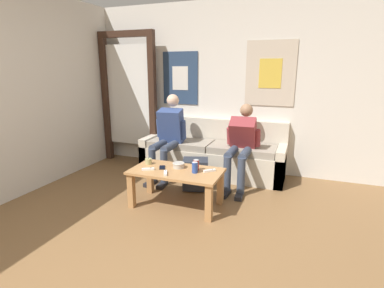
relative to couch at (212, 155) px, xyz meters
The scene contains 15 objects.
wall_back 1.06m from the couch, 65.47° to the left, with size 10.00×0.07×2.55m.
door_frame 1.76m from the couch, behind, with size 1.00×0.10×2.15m.
couch is the anchor object (origin of this frame).
coffee_table 1.23m from the couch, 92.91° to the right, with size 1.05×0.56×0.44m.
person_seated_adult 0.76m from the couch, 147.81° to the right, with size 0.47×0.81×1.20m.
person_seated_teen 0.67m from the couch, 32.11° to the right, with size 0.47×0.94×1.09m.
backpack 0.67m from the couch, 92.70° to the right, with size 0.40×0.38×0.40m.
ceramic_bowl 1.15m from the couch, 93.49° to the right, with size 0.14×0.14×0.06m.
pillar_candle 1.25m from the couch, 112.34° to the right, with size 0.08×0.08×0.08m.
drink_can_blue 1.26m from the couch, 82.17° to the right, with size 0.07×0.07×0.12m.
drink_can_red 1.17m from the couch, 82.47° to the right, with size 0.07×0.07×0.12m.
game_controller_near_left 1.19m from the couch, 74.59° to the right, with size 0.13×0.12×0.03m.
game_controller_near_right 1.39m from the couch, 105.31° to the right, with size 0.14×0.10×0.03m.
game_controller_far_center 1.40m from the couch, 94.99° to the right, with size 0.09×0.14×0.03m.
cell_phone 1.24m from the couch, 101.61° to the right, with size 0.12×0.15×0.01m.
Camera 1 is at (1.11, -1.52, 1.58)m, focal length 28.00 mm.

